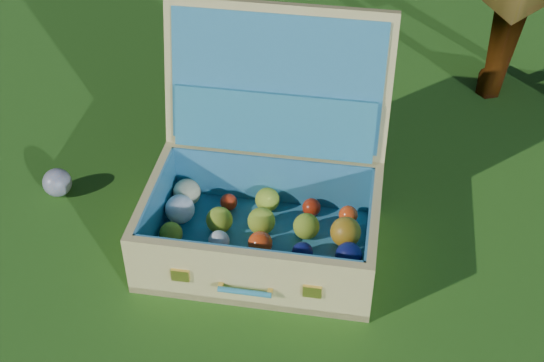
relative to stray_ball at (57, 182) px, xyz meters
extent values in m
plane|color=#215114|center=(0.70, -0.01, -0.04)|extent=(60.00, 60.00, 0.00)
sphere|color=#3A6499|center=(0.00, 0.00, 0.00)|extent=(0.08, 0.08, 0.08)
cube|color=#D0BD70|center=(0.58, 0.00, -0.03)|extent=(0.61, 0.47, 0.02)
cube|color=#D0BD70|center=(0.62, -0.17, 0.04)|extent=(0.54, 0.14, 0.16)
cube|color=#D0BD70|center=(0.54, 0.17, 0.04)|extent=(0.54, 0.14, 0.16)
cube|color=#D0BD70|center=(0.32, -0.06, 0.04)|extent=(0.09, 0.32, 0.16)
cube|color=#D0BD70|center=(0.84, 0.05, 0.04)|extent=(0.09, 0.32, 0.16)
cube|color=teal|center=(0.58, 0.00, -0.02)|extent=(0.57, 0.43, 0.01)
cube|color=teal|center=(0.61, -0.16, 0.05)|extent=(0.50, 0.11, 0.14)
cube|color=teal|center=(0.55, 0.15, 0.05)|extent=(0.50, 0.11, 0.14)
cube|color=teal|center=(0.33, -0.06, 0.05)|extent=(0.07, 0.32, 0.14)
cube|color=teal|center=(0.83, 0.05, 0.05)|extent=(0.07, 0.32, 0.14)
cube|color=#D0BD70|center=(0.53, 0.23, 0.30)|extent=(0.56, 0.23, 0.36)
cube|color=teal|center=(0.53, 0.22, 0.30)|extent=(0.52, 0.19, 0.32)
cube|color=teal|center=(0.54, 0.18, 0.21)|extent=(0.49, 0.16, 0.15)
cube|color=#F2C659|center=(0.48, -0.22, 0.04)|extent=(0.04, 0.02, 0.03)
cube|color=#F2C659|center=(0.76, -0.15, 0.04)|extent=(0.04, 0.02, 0.03)
cylinder|color=teal|center=(0.62, -0.20, 0.03)|extent=(0.12, 0.04, 0.01)
cube|color=#F2C659|center=(0.57, -0.20, 0.03)|extent=(0.01, 0.02, 0.01)
cube|color=#F2C659|center=(0.67, -0.18, 0.03)|extent=(0.01, 0.02, 0.01)
sphere|color=beige|center=(0.39, -0.16, 0.02)|extent=(0.06, 0.06, 0.06)
sphere|color=white|center=(0.51, -0.15, 0.03)|extent=(0.09, 0.09, 0.09)
sphere|color=#A1B92D|center=(0.60, -0.12, 0.01)|extent=(0.05, 0.05, 0.05)
sphere|color=#FC4815|center=(0.70, -0.10, 0.02)|extent=(0.06, 0.06, 0.06)
sphere|color=#B57B18|center=(0.80, -0.08, 0.02)|extent=(0.06, 0.06, 0.06)
sphere|color=#A1B92D|center=(0.38, -0.08, 0.02)|extent=(0.06, 0.06, 0.06)
sphere|color=white|center=(0.49, -0.06, 0.01)|extent=(0.05, 0.05, 0.05)
sphere|color=#FC4815|center=(0.59, -0.03, 0.02)|extent=(0.06, 0.06, 0.06)
sphere|color=#101552|center=(0.69, -0.02, 0.01)|extent=(0.05, 0.05, 0.05)
sphere|color=#101552|center=(0.80, 0.01, 0.02)|extent=(0.06, 0.06, 0.06)
sphere|color=white|center=(0.36, 0.00, 0.02)|extent=(0.07, 0.07, 0.07)
sphere|color=#A1B92D|center=(0.47, 0.00, 0.02)|extent=(0.07, 0.07, 0.07)
sphere|color=#A1B92D|center=(0.56, 0.04, 0.02)|extent=(0.07, 0.07, 0.07)
sphere|color=#A1B92D|center=(0.67, 0.06, 0.02)|extent=(0.06, 0.06, 0.06)
sphere|color=#B57B18|center=(0.77, 0.07, 0.02)|extent=(0.07, 0.07, 0.07)
sphere|color=beige|center=(0.35, 0.07, 0.02)|extent=(0.07, 0.07, 0.07)
sphere|color=#A8240D|center=(0.46, 0.09, 0.01)|extent=(0.04, 0.04, 0.04)
sphere|color=#A1B92D|center=(0.55, 0.12, 0.02)|extent=(0.06, 0.06, 0.06)
sphere|color=#A8240D|center=(0.66, 0.14, 0.01)|extent=(0.05, 0.05, 0.05)
sphere|color=#FC4815|center=(0.75, 0.15, 0.01)|extent=(0.05, 0.05, 0.05)
camera|label=1|loc=(1.09, -1.22, 1.26)|focal=50.00mm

